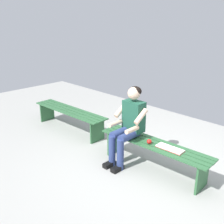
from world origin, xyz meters
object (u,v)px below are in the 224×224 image
Objects in this scene: apple at (149,142)px; book_open at (170,148)px; person_seated at (129,123)px; bench_near at (154,149)px; bench_far at (70,114)px.

apple reaches higher than book_open.
person_seated reaches higher than apple.
bench_far is (2.17, 0.00, 0.00)m from bench_near.
bench_near is 0.30m from book_open.
bench_far is 1.52× the size of person_seated.
person_seated is at bearing 176.71° from bench_far.
book_open reaches higher than bench_far.
apple is at bearing -175.75° from person_seated.
bench_far is at bearing -2.57° from book_open.
apple is at bearing 178.11° from bench_far.
apple is 0.18× the size of book_open.
bench_near is 0.56m from person_seated.
apple is at bearing 10.95° from book_open.
bench_far is 4.54× the size of book_open.
bench_far is at bearing -3.29° from person_seated.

